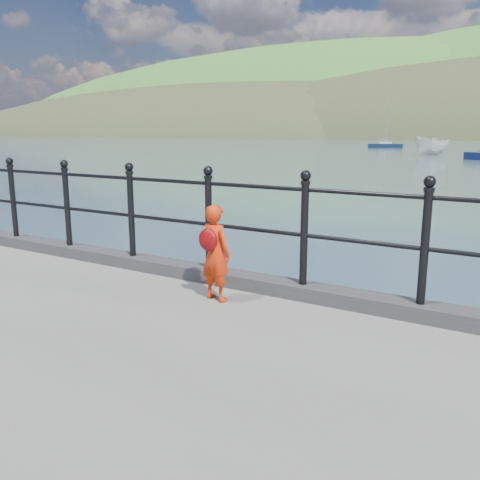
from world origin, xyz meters
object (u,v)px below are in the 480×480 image
Objects in this scene: sailboat_left at (385,146)px; child at (215,252)px; launch_white at (431,146)px; railing at (254,216)px.

child is at bearing -88.14° from sailboat_left.
launch_white is at bearing -76.26° from sailboat_left.
railing is 80.58m from sailboat_left.
sailboat_left reaches higher than child.
railing is at bearing -94.54° from child.
launch_white is 26.12m from sailboat_left.
child is 0.13× the size of sailboat_left.
child is 0.18× the size of launch_white.
sailboat_left is (-11.55, 23.42, -0.72)m from launch_white.
railing is 2.34× the size of sailboat_left.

